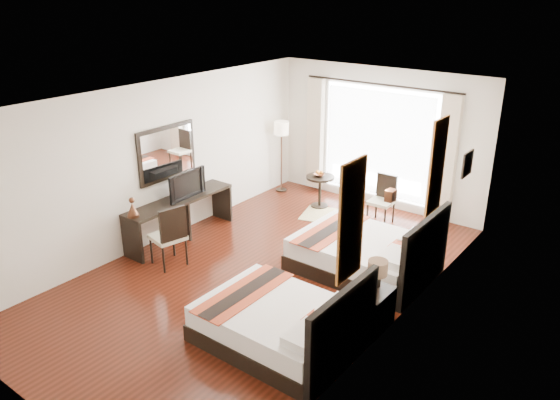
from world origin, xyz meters
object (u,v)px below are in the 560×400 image
Objects in this scene: television at (184,184)px; fruit_bowl at (319,175)px; bed_far at (367,254)px; side_table at (320,192)px; nightstand at (370,308)px; console_desk at (181,218)px; desk_chair at (169,247)px; bed_near at (283,324)px; table_lamp at (378,270)px; floor_lamp at (281,133)px; window_chair at (381,209)px; vase at (365,296)px.

television is 2.85m from fruit_bowl.
bed_far is 2.75m from side_table.
fruit_bowl reaches higher than nightstand.
console_desk is at bearing 167.56° from television.
console_desk is 1.02m from desk_chair.
bed_near is 2.77m from desk_chair.
fruit_bowl is at bearing 66.92° from console_desk.
console_desk is at bearing -164.05° from bed_far.
console_desk is (-4.02, 0.23, -0.41)m from table_lamp.
fruit_bowl is at bearing 134.23° from table_lamp.
television is at bearing 80.28° from console_desk.
floor_lamp is at bearing 167.64° from side_table.
console_desk is at bearing 174.73° from nightstand.
fruit_bowl is (-2.16, 4.08, 0.40)m from bed_near.
floor_lamp is 7.41× the size of fruit_bowl.
bed_near is 0.89× the size of console_desk.
floor_lamp is 1.56m from side_table.
vase is at bearing 23.12° from window_chair.
television is (-4.00, 0.35, 0.21)m from table_lamp.
nightstand is at bearing -5.27° from console_desk.
bed_far reaches higher than window_chair.
bed_near reaches higher than fruit_bowl.
nightstand is 4.04m from console_desk.
bed_near is 3.42× the size of nightstand.
fruit_bowl is (-0.02, -0.02, 0.35)m from side_table.
television reaches higher than vase.
bed_near reaches higher than nightstand.
television reaches higher than bed_near.
fruit_bowl is (-2.86, 2.94, -0.11)m from table_lamp.
nightstand is at bearing -47.06° from fruit_bowl.
bed_far is at bearing -40.85° from side_table.
nightstand is 3.46m from window_chair.
television is 1.30× the size of side_table.
desk_chair reaches higher than fruit_bowl.
bed_far reaches higher than console_desk.
fruit_bowl is (1.13, 2.59, -0.32)m from television.
console_desk is at bearing 176.69° from table_lamp.
table_lamp is at bearing -56.66° from bed_far.
desk_chair reaches higher than console_desk.
vase is (0.02, -0.33, -0.23)m from table_lamp.
bed_far is 2.78m from fruit_bowl.
bed_far is 9.96× the size of fruit_bowl.
nightstand is 0.26× the size of console_desk.
television is (-3.23, -0.81, 0.70)m from bed_far.
desk_chair is at bearing -99.10° from side_table.
side_table is at bearing 50.20° from fruit_bowl.
bed_far is 3.99m from floor_lamp.
bed_far is 2.44× the size of television.
nightstand is at bearing 94.34° from vase.
window_chair is at bearing 2.16° from fruit_bowl.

